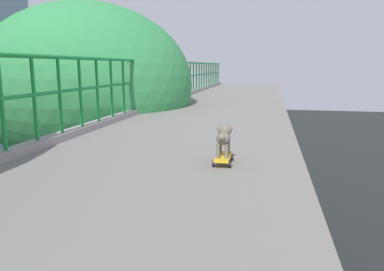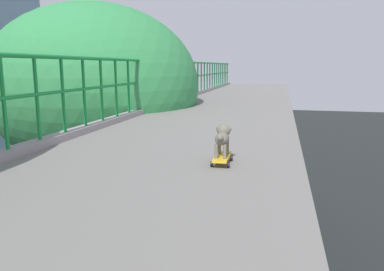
{
  "view_description": "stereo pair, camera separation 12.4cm",
  "coord_description": "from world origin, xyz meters",
  "px_view_note": "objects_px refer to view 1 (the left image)",
  "views": [
    {
      "loc": [
        2.51,
        -3.15,
        7.11
      ],
      "look_at": [
        1.66,
        0.94,
        6.33
      ],
      "focal_mm": 34.91,
      "sensor_mm": 36.0,
      "label": 1
    },
    {
      "loc": [
        2.63,
        -3.12,
        7.11
      ],
      "look_at": [
        1.66,
        0.94,
        6.33
      ],
      "focal_mm": 34.91,
      "sensor_mm": 36.0,
      "label": 2
    }
  ],
  "objects_px": {
    "car_grey_fifth": "(87,213)",
    "toy_skateboard": "(223,157)",
    "small_dog": "(224,136)",
    "city_bus": "(147,120)",
    "car_silver_sixth": "(66,180)"
  },
  "relations": [
    {
      "from": "small_dog",
      "to": "toy_skateboard",
      "type": "bearing_deg",
      "value": -87.98
    },
    {
      "from": "toy_skateboard",
      "to": "car_silver_sixth",
      "type": "bearing_deg",
      "value": 125.96
    },
    {
      "from": "car_grey_fifth",
      "to": "small_dog",
      "type": "distance_m",
      "value": 14.1
    },
    {
      "from": "car_grey_fifth",
      "to": "toy_skateboard",
      "type": "bearing_deg",
      "value": -55.59
    },
    {
      "from": "toy_skateboard",
      "to": "car_grey_fifth",
      "type": "bearing_deg",
      "value": 124.41
    },
    {
      "from": "car_grey_fifth",
      "to": "small_dog",
      "type": "relative_size",
      "value": 10.45
    },
    {
      "from": "city_bus",
      "to": "toy_skateboard",
      "type": "distance_m",
      "value": 32.67
    },
    {
      "from": "car_grey_fifth",
      "to": "car_silver_sixth",
      "type": "bearing_deg",
      "value": 129.6
    },
    {
      "from": "city_bus",
      "to": "car_grey_fifth",
      "type": "bearing_deg",
      "value": -79.08
    },
    {
      "from": "car_silver_sixth",
      "to": "car_grey_fifth",
      "type": "bearing_deg",
      "value": -50.4
    },
    {
      "from": "city_bus",
      "to": "small_dog",
      "type": "height_order",
      "value": "small_dog"
    },
    {
      "from": "car_grey_fifth",
      "to": "car_silver_sixth",
      "type": "distance_m",
      "value": 5.5
    },
    {
      "from": "small_dog",
      "to": "car_grey_fifth",
      "type": "bearing_deg",
      "value": 124.46
    },
    {
      "from": "toy_skateboard",
      "to": "small_dog",
      "type": "height_order",
      "value": "small_dog"
    },
    {
      "from": "car_silver_sixth",
      "to": "city_bus",
      "type": "bearing_deg",
      "value": 91.15
    }
  ]
}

